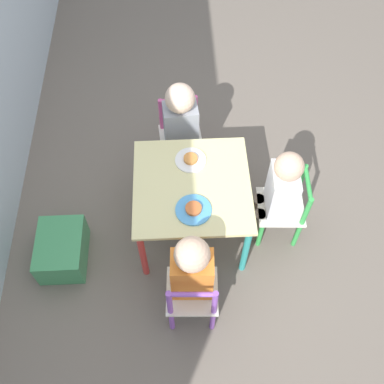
# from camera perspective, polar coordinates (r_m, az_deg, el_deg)

# --- Properties ---
(ground_plane) EXTENTS (6.00, 6.00, 0.00)m
(ground_plane) POSITION_cam_1_polar(r_m,az_deg,el_deg) (2.76, 0.00, -4.58)
(ground_plane) COLOR #6B6056
(kids_table) EXTENTS (0.62, 0.62, 0.47)m
(kids_table) POSITION_cam_1_polar(r_m,az_deg,el_deg) (2.41, 0.00, 0.07)
(kids_table) COLOR beige
(kids_table) RESTS_ON ground_plane
(chair_purple) EXTENTS (0.27, 0.27, 0.50)m
(chair_purple) POSITION_cam_1_polar(r_m,az_deg,el_deg) (2.32, 0.01, -13.10)
(chair_purple) COLOR silver
(chair_purple) RESTS_ON ground_plane
(chair_pink) EXTENTS (0.28, 0.28, 0.50)m
(chair_pink) POSITION_cam_1_polar(r_m,az_deg,el_deg) (2.86, -1.48, 6.99)
(chair_pink) COLOR silver
(chair_pink) RESTS_ON ground_plane
(chair_green) EXTENTS (0.27, 0.27, 0.50)m
(chair_green) POSITION_cam_1_polar(r_m,az_deg,el_deg) (2.60, 11.66, -1.98)
(chair_green) COLOR silver
(chair_green) RESTS_ON ground_plane
(child_left) EXTENTS (0.22, 0.21, 0.72)m
(child_left) POSITION_cam_1_polar(r_m,az_deg,el_deg) (2.17, 0.01, -9.89)
(child_left) COLOR #38383D
(child_left) RESTS_ON ground_plane
(child_right) EXTENTS (0.22, 0.21, 0.71)m
(child_right) POSITION_cam_1_polar(r_m,az_deg,el_deg) (2.68, -1.40, 8.62)
(child_right) COLOR #38383D
(child_right) RESTS_ON ground_plane
(child_front) EXTENTS (0.21, 0.21, 0.71)m
(child_front) POSITION_cam_1_polar(r_m,az_deg,el_deg) (2.45, 10.94, 0.15)
(child_front) COLOR #7A6B5B
(child_front) RESTS_ON ground_plane
(plate_left) EXTENTS (0.18, 0.18, 0.03)m
(plate_left) POSITION_cam_1_polar(r_m,az_deg,el_deg) (2.27, 0.19, -2.23)
(plate_left) COLOR #4C9EE0
(plate_left) RESTS_ON kids_table
(plate_right) EXTENTS (0.17, 0.17, 0.03)m
(plate_right) POSITION_cam_1_polar(r_m,az_deg,el_deg) (2.44, -0.17, 4.12)
(plate_right) COLOR white
(plate_right) RESTS_ON kids_table
(storage_bin) EXTENTS (0.34, 0.26, 0.20)m
(storage_bin) POSITION_cam_1_polar(r_m,az_deg,el_deg) (2.69, -16.17, -7.06)
(storage_bin) COLOR #3D8E56
(storage_bin) RESTS_ON ground_plane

